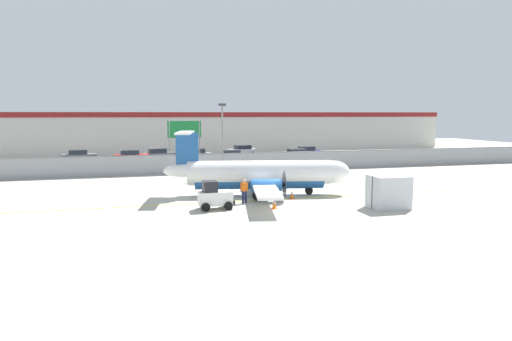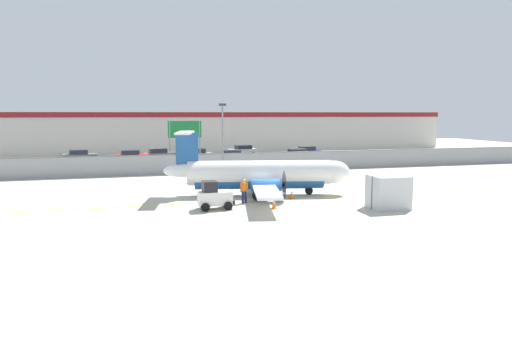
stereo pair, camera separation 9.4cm
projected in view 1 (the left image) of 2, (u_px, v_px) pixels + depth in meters
The scene contains 20 objects.
ground_plane at pixel (267, 200), 33.41m from camera, with size 140.00×140.00×0.01m.
perimeter_fence at pixel (224, 162), 48.59m from camera, with size 98.00×0.10×2.10m.
parking_lot_strip at pixel (207, 161), 59.73m from camera, with size 98.00×17.00×0.12m.
background_building at pixel (189, 132), 77.03m from camera, with size 91.00×8.10×6.50m.
commuter_airplane at pixel (263, 175), 35.19m from camera, with size 14.40×16.00×4.92m.
baggage_tug at pixel (214, 196), 30.08m from camera, with size 2.35×1.43×1.88m.
ground_crew_worker at pixel (244, 190), 32.11m from camera, with size 0.55×0.40×1.70m.
cargo_container at pixel (388, 192), 30.29m from camera, with size 2.44×2.05×2.20m.
traffic_cone_near_left at pixel (274, 204), 30.21m from camera, with size 0.36×0.36×0.64m.
traffic_cone_near_right at pixel (292, 195), 33.80m from camera, with size 0.36×0.36×0.64m.
parked_car_0 at pixel (79, 156), 58.27m from camera, with size 4.36×2.36×1.58m.
parked_car_1 at pixel (131, 156), 57.80m from camera, with size 4.34×2.31×1.58m.
parked_car_2 at pixel (158, 154), 60.49m from camera, with size 4.38×2.42×1.58m.
parked_car_3 at pixel (196, 155), 60.14m from camera, with size 4.31×2.24×1.58m.
parked_car_4 at pixel (232, 156), 57.83m from camera, with size 4.37×2.39×1.58m.
parked_car_5 at pixel (242, 151), 66.82m from camera, with size 4.39×2.45×1.58m.
parked_car_6 at pixel (298, 155), 59.65m from camera, with size 4.30×2.21×1.58m.
parked_car_7 at pixel (306, 152), 64.14m from camera, with size 4.39×2.44×1.58m.
apron_light_pole at pixel (222, 134), 45.07m from camera, with size 0.70×0.30×7.27m.
highway_sign at pixel (184, 134), 49.04m from camera, with size 3.60×0.14×5.50m.
Camera 1 is at (-9.42, -29.52, 6.28)m, focal length 32.00 mm.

